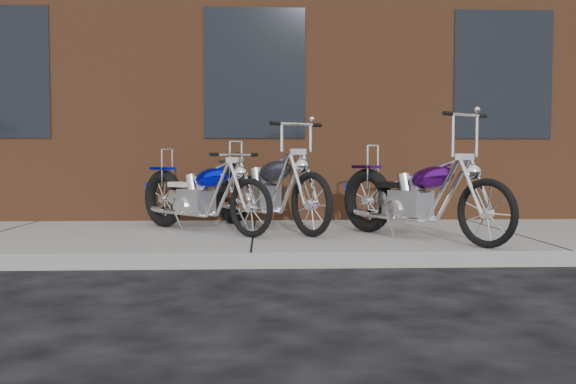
{
  "coord_description": "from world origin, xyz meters",
  "views": [
    {
      "loc": [
        0.11,
        -5.53,
        1.0
      ],
      "look_at": [
        0.37,
        0.8,
        0.66
      ],
      "focal_mm": 38.0,
      "sensor_mm": 36.0,
      "label": 1
    }
  ],
  "objects": [
    {
      "name": "building_brick",
      "position": [
        0.0,
        8.0,
        4.0
      ],
      "size": [
        22.0,
        10.0,
        8.0
      ],
      "primitive_type": "cube",
      "color": "brown",
      "rests_on": "ground"
    },
    {
      "name": "ground",
      "position": [
        0.0,
        0.0,
        0.0
      ],
      "size": [
        120.0,
        120.0,
        0.0
      ],
      "primitive_type": "plane",
      "color": "black",
      "rests_on": "ground"
    },
    {
      "name": "chopper_blue",
      "position": [
        -0.63,
        1.71,
        0.56
      ],
      "size": [
        1.68,
        1.66,
        0.98
      ],
      "rotation": [
        0.0,
        0.0,
        -0.78
      ],
      "color": "black",
      "rests_on": "sidewalk"
    },
    {
      "name": "chopper_purple",
      "position": [
        1.76,
        0.92,
        0.57
      ],
      "size": [
        1.41,
        1.99,
        1.31
      ],
      "rotation": [
        0.0,
        0.0,
        -0.97
      ],
      "color": "black",
      "rests_on": "sidewalk"
    },
    {
      "name": "chopper_third",
      "position": [
        0.14,
        1.92,
        0.6
      ],
      "size": [
        1.44,
        2.18,
        1.27
      ],
      "rotation": [
        0.0,
        0.0,
        -1.0
      ],
      "color": "black",
      "rests_on": "sidewalk"
    },
    {
      "name": "sidewalk",
      "position": [
        0.0,
        1.5,
        0.07
      ],
      "size": [
        22.0,
        3.0,
        0.15
      ],
      "primitive_type": "cube",
      "color": "gray",
      "rests_on": "ground"
    }
  ]
}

